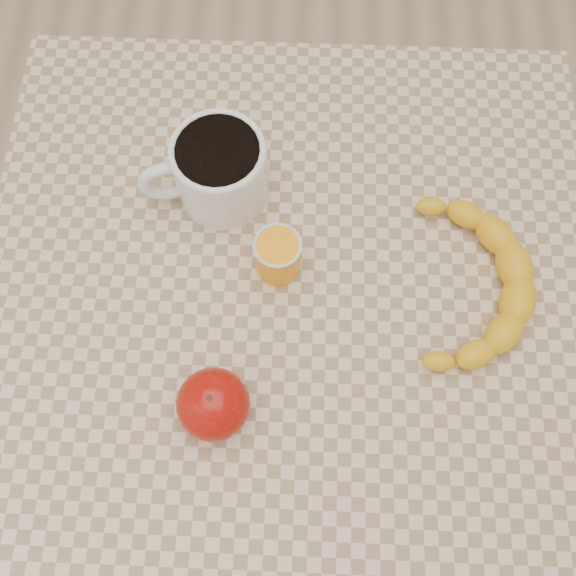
{
  "coord_description": "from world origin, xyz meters",
  "views": [
    {
      "loc": [
        0.01,
        -0.28,
        1.52
      ],
      "look_at": [
        0.0,
        0.0,
        0.77
      ],
      "focal_mm": 40.0,
      "sensor_mm": 36.0,
      "label": 1
    }
  ],
  "objects_px": {
    "table": "(288,314)",
    "banana": "(470,285)",
    "orange_juice_glass": "(278,256)",
    "apple": "(213,404)",
    "coffee_mug": "(218,169)"
  },
  "relations": [
    {
      "from": "apple",
      "to": "banana",
      "type": "relative_size",
      "value": 0.32
    },
    {
      "from": "table",
      "to": "orange_juice_glass",
      "type": "relative_size",
      "value": 11.41
    },
    {
      "from": "table",
      "to": "banana",
      "type": "height_order",
      "value": "banana"
    },
    {
      "from": "coffee_mug",
      "to": "banana",
      "type": "xyz_separation_m",
      "value": [
        0.32,
        -0.13,
        -0.03
      ]
    },
    {
      "from": "coffee_mug",
      "to": "orange_juice_glass",
      "type": "relative_size",
      "value": 2.57
    },
    {
      "from": "coffee_mug",
      "to": "orange_juice_glass",
      "type": "bearing_deg",
      "value": -53.22
    },
    {
      "from": "banana",
      "to": "coffee_mug",
      "type": "bearing_deg",
      "value": 167.31
    },
    {
      "from": "orange_juice_glass",
      "to": "apple",
      "type": "xyz_separation_m",
      "value": [
        -0.07,
        -0.19,
        0.0
      ]
    },
    {
      "from": "coffee_mug",
      "to": "apple",
      "type": "bearing_deg",
      "value": -87.0
    },
    {
      "from": "table",
      "to": "apple",
      "type": "bearing_deg",
      "value": -117.72
    },
    {
      "from": "table",
      "to": "coffee_mug",
      "type": "height_order",
      "value": "coffee_mug"
    },
    {
      "from": "coffee_mug",
      "to": "banana",
      "type": "height_order",
      "value": "coffee_mug"
    },
    {
      "from": "table",
      "to": "banana",
      "type": "xyz_separation_m",
      "value": [
        0.23,
        0.01,
        0.11
      ]
    },
    {
      "from": "orange_juice_glass",
      "to": "banana",
      "type": "relative_size",
      "value": 0.23
    },
    {
      "from": "orange_juice_glass",
      "to": "banana",
      "type": "distance_m",
      "value": 0.24
    }
  ]
}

